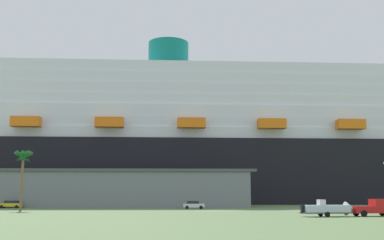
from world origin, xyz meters
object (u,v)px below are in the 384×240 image
object	(u,v)px
cruise_ship	(256,149)
parked_car_white_van	(195,205)
parked_car_yellow_taxi	(12,204)
pickup_truck	(376,208)
small_boat_on_trailer	(332,209)
palm_tree	(24,161)

from	to	relation	value
cruise_ship	parked_car_white_van	xyz separation A→B (m)	(-20.36, -58.45, -16.95)
parked_car_white_van	cruise_ship	bearing A→B (deg)	70.80
cruise_ship	parked_car_yellow_taxi	xyz separation A→B (m)	(-58.90, -52.83, -16.94)
pickup_truck	small_boat_on_trailer	xyz separation A→B (m)	(-5.95, -1.05, -0.08)
cruise_ship	small_boat_on_trailer	size ratio (longest dim) A/B	29.60
parked_car_white_van	parked_car_yellow_taxi	xyz separation A→B (m)	(-38.54, 5.62, 0.00)
small_boat_on_trailer	palm_tree	xyz separation A→B (m)	(-48.78, 25.14, 8.01)
small_boat_on_trailer	parked_car_yellow_taxi	size ratio (longest dim) A/B	1.71
pickup_truck	parked_car_white_van	xyz separation A→B (m)	(-23.39, 32.77, -0.21)
cruise_ship	small_boat_on_trailer	xyz separation A→B (m)	(-2.91, -92.27, -16.82)
parked_car_white_van	palm_tree	bearing A→B (deg)	-164.51
pickup_truck	parked_car_white_van	bearing A→B (deg)	125.52
palm_tree	parked_car_yellow_taxi	bearing A→B (deg)	116.75
palm_tree	parked_car_white_van	world-z (taller)	palm_tree
palm_tree	small_boat_on_trailer	bearing A→B (deg)	-27.27
pickup_truck	parked_car_yellow_taxi	xyz separation A→B (m)	(-61.94, 38.39, -0.21)
small_boat_on_trailer	parked_car_yellow_taxi	world-z (taller)	small_boat_on_trailer
cruise_ship	small_boat_on_trailer	world-z (taller)	cruise_ship
cruise_ship	small_boat_on_trailer	bearing A→B (deg)	-91.81
small_boat_on_trailer	pickup_truck	bearing A→B (deg)	10.03
pickup_truck	parked_car_yellow_taxi	bearing A→B (deg)	148.21
cruise_ship	parked_car_yellow_taxi	world-z (taller)	cruise_ship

